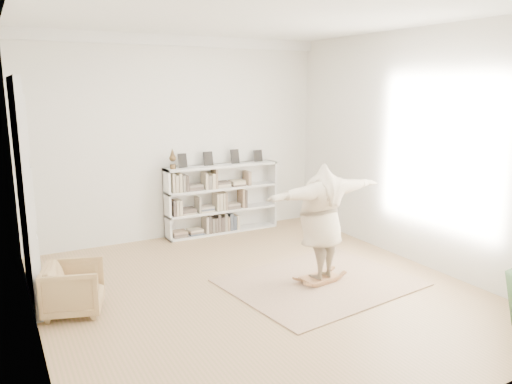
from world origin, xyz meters
TOP-DOWN VIEW (x-y plane):
  - floor at (0.00, 0.00)m, footprint 6.00×6.00m
  - room_shell at (0.00, 2.94)m, footprint 6.00×6.00m
  - doors at (-2.70, 1.30)m, footprint 0.09×1.78m
  - bookshelf at (0.74, 2.82)m, footprint 2.20×0.35m
  - armchair at (-2.30, 0.50)m, footprint 0.85×0.84m
  - rug at (0.91, -0.16)m, footprint 2.73×2.30m
  - rocker_board at (0.91, -0.16)m, footprint 0.57×0.39m
  - person at (0.91, -0.16)m, footprint 2.05×0.79m

SIDE VIEW (x-z plane):
  - floor at x=0.00m, z-range 0.00..0.00m
  - rug at x=0.91m, z-range 0.00..0.02m
  - rocker_board at x=0.91m, z-range 0.01..0.13m
  - armchair at x=-2.30m, z-range 0.00..0.62m
  - bookshelf at x=0.74m, z-range -0.18..1.46m
  - person at x=0.91m, z-range 0.13..1.76m
  - doors at x=-2.70m, z-range -0.06..2.86m
  - room_shell at x=0.00m, z-range 0.51..6.51m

